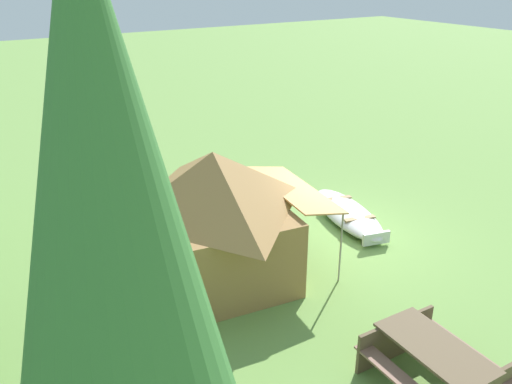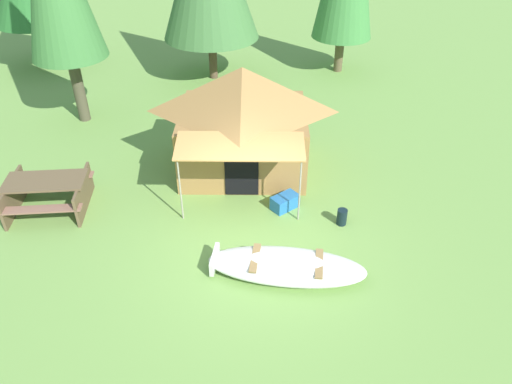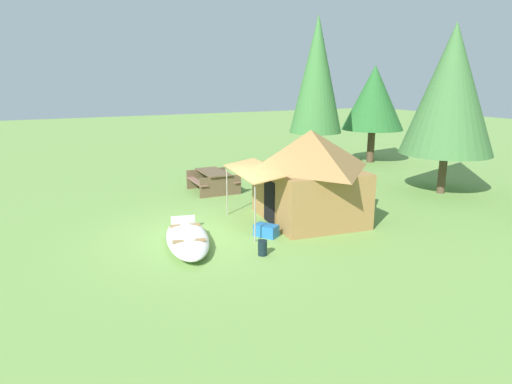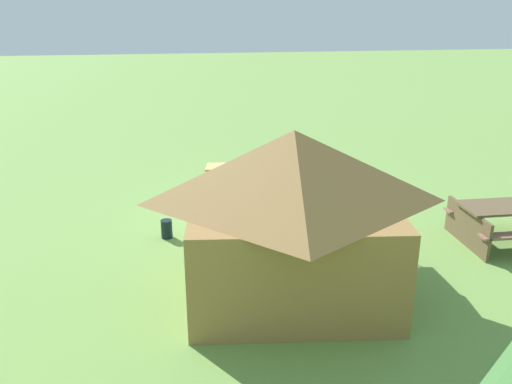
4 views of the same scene
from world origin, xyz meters
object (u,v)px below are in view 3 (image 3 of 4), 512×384
at_px(beached_rowboat, 187,238).
at_px(cooler_box, 266,231).
at_px(pine_tree_side, 374,98).
at_px(pine_tree_far_center, 317,76).
at_px(canvas_cabin_tent, 309,174).
at_px(picnic_table, 213,179).
at_px(fuel_can, 263,248).
at_px(pine_tree_back_right, 451,90).

relative_size(beached_rowboat, cooler_box, 5.22).
bearing_deg(cooler_box, pine_tree_side, 127.17).
relative_size(cooler_box, pine_tree_far_center, 0.09).
bearing_deg(canvas_cabin_tent, cooler_box, -66.96).
height_order(canvas_cabin_tent, pine_tree_far_center, pine_tree_far_center).
bearing_deg(pine_tree_side, picnic_table, -76.75).
xyz_separation_m(beached_rowboat, fuel_can, (1.41, 1.35, -0.01)).
bearing_deg(pine_tree_side, pine_tree_back_right, -17.11).
bearing_deg(fuel_can, cooler_box, 148.40).
height_order(fuel_can, pine_tree_far_center, pine_tree_far_center).
distance_m(picnic_table, fuel_can, 6.39).
bearing_deg(cooler_box, pine_tree_back_right, 99.49).
bearing_deg(canvas_cabin_tent, pine_tree_side, 129.84).
height_order(beached_rowboat, pine_tree_back_right, pine_tree_back_right).
distance_m(beached_rowboat, pine_tree_far_center, 9.37).
distance_m(canvas_cabin_tent, picnic_table, 4.65).
xyz_separation_m(fuel_can, pine_tree_back_right, (-2.41, 8.45, 3.44)).
bearing_deg(pine_tree_far_center, canvas_cabin_tent, -35.30).
height_order(cooler_box, pine_tree_side, pine_tree_side).
xyz_separation_m(cooler_box, pine_tree_side, (-7.28, 9.61, 2.93)).
xyz_separation_m(cooler_box, pine_tree_far_center, (-5.20, 4.93, 3.93)).
height_order(beached_rowboat, cooler_box, beached_rowboat).
relative_size(canvas_cabin_tent, picnic_table, 2.20).
bearing_deg(pine_tree_side, canvas_cabin_tent, -50.16).
bearing_deg(beached_rowboat, pine_tree_far_center, 125.13).
distance_m(cooler_box, pine_tree_far_center, 8.18).
xyz_separation_m(beached_rowboat, picnic_table, (-4.85, 2.58, 0.27)).
xyz_separation_m(picnic_table, fuel_can, (6.26, -1.23, -0.29)).
bearing_deg(canvas_cabin_tent, picnic_table, -164.20).
xyz_separation_m(picnic_table, cooler_box, (5.15, -0.55, -0.31)).
relative_size(canvas_cabin_tent, pine_tree_far_center, 0.60).
xyz_separation_m(pine_tree_back_right, pine_tree_side, (-5.99, 1.84, -0.53)).
relative_size(canvas_cabin_tent, pine_tree_back_right, 0.65).
xyz_separation_m(beached_rowboat, pine_tree_far_center, (-4.90, 6.97, 3.90)).
bearing_deg(picnic_table, cooler_box, -6.05).
relative_size(pine_tree_back_right, pine_tree_side, 1.27).
xyz_separation_m(beached_rowboat, pine_tree_back_right, (-1.00, 9.80, 3.43)).
distance_m(beached_rowboat, canvas_cabin_tent, 4.02).
bearing_deg(cooler_box, canvas_cabin_tent, 113.04).
bearing_deg(beached_rowboat, pine_tree_side, 120.96).
bearing_deg(pine_tree_side, beached_rowboat, -59.04).
xyz_separation_m(canvas_cabin_tent, pine_tree_side, (-6.52, 7.82, 1.73)).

